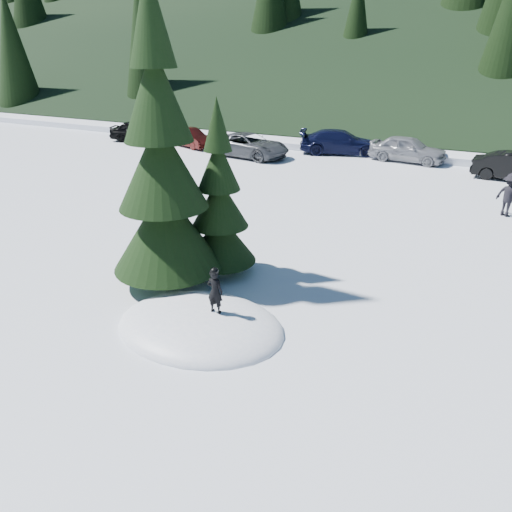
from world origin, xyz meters
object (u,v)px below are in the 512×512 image
at_px(adult_2, 509,195).
at_px(car_0, 140,131).
at_px(spruce_tall, 162,176).
at_px(child_skier, 215,291).
at_px(spruce_short, 220,209).
at_px(car_1, 190,138).
at_px(car_4, 408,149).
at_px(car_3, 340,142).
at_px(car_2, 249,145).

bearing_deg(adult_2, car_0, 17.81).
bearing_deg(spruce_tall, adult_2, 51.86).
bearing_deg(child_skier, adult_2, -116.99).
distance_m(spruce_tall, car_0, 24.16).
relative_size(spruce_short, car_1, 1.42).
bearing_deg(car_4, spruce_short, 179.43).
relative_size(child_skier, car_1, 0.31).
relative_size(spruce_short, car_3, 1.03).
xyz_separation_m(child_skier, car_4, (0.73, 21.70, -0.29)).
relative_size(child_skier, car_3, 0.22).
bearing_deg(child_skier, car_3, -81.61).
bearing_deg(spruce_short, car_2, 113.92).
xyz_separation_m(spruce_tall, car_2, (-5.94, 17.05, -2.59)).
height_order(spruce_short, car_2, spruce_short).
distance_m(car_1, car_2, 5.22).
distance_m(car_1, car_3, 10.28).
height_order(spruce_tall, car_2, spruce_tall).
xyz_separation_m(spruce_tall, adult_2, (9.01, 11.47, -2.42)).
bearing_deg(car_1, child_skier, -125.15).
bearing_deg(adult_2, spruce_tall, 85.43).
bearing_deg(car_3, child_skier, 172.33).
relative_size(spruce_short, child_skier, 4.65).
bearing_deg(spruce_short, car_0, 134.15).
bearing_deg(car_1, adult_2, -88.15).
height_order(spruce_tall, adult_2, spruce_tall).
bearing_deg(spruce_short, child_skier, -62.53).
height_order(child_skier, car_2, child_skier).
bearing_deg(car_0, car_2, -115.37).
xyz_separation_m(spruce_tall, car_1, (-11.04, 18.17, -2.70)).
bearing_deg(car_2, car_1, 86.74).
distance_m(spruce_tall, adult_2, 14.78).
bearing_deg(car_3, car_1, 86.10).
xyz_separation_m(spruce_tall, spruce_short, (1.00, 1.40, -1.22)).
distance_m(car_0, car_4, 18.87).
bearing_deg(car_1, car_0, 107.73).
height_order(spruce_short, car_0, spruce_short).
height_order(car_2, car_3, car_3).
bearing_deg(car_4, car_2, 114.48).
relative_size(adult_2, car_0, 0.42).
height_order(car_0, car_3, car_3).
bearing_deg(spruce_tall, spruce_short, 54.46).
bearing_deg(adult_2, car_3, -8.39).
xyz_separation_m(spruce_tall, child_skier, (2.58, -1.64, -2.26)).
bearing_deg(car_2, spruce_short, -146.97).
distance_m(car_0, car_3, 14.60).
bearing_deg(car_0, child_skier, -155.42).
bearing_deg(spruce_short, car_1, 125.68).
distance_m(child_skier, car_1, 24.05).
relative_size(car_0, car_3, 0.83).
bearing_deg(car_3, car_0, 81.40).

